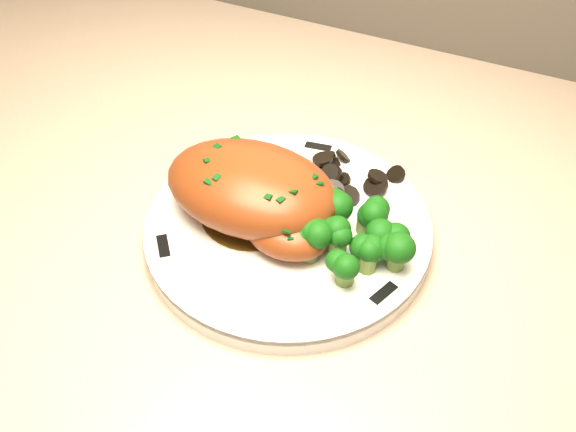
% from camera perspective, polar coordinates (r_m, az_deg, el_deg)
% --- Properties ---
extents(plate, '(0.30, 0.30, 0.02)m').
position_cam_1_polar(plate, '(0.64, 0.00, -1.17)').
color(plate, white).
rests_on(plate, counter).
extents(rim_accent_0, '(0.03, 0.01, 0.00)m').
position_cam_1_polar(rim_accent_0, '(0.71, 2.40, 5.48)').
color(rim_accent_0, black).
rests_on(rim_accent_0, plate).
extents(rim_accent_1, '(0.02, 0.03, 0.00)m').
position_cam_1_polar(rim_accent_1, '(0.62, -9.83, -2.36)').
color(rim_accent_1, black).
rests_on(rim_accent_1, plate).
extents(rim_accent_2, '(0.02, 0.03, 0.00)m').
position_cam_1_polar(rim_accent_2, '(0.59, 7.56, -6.08)').
color(rim_accent_2, black).
rests_on(rim_accent_2, plate).
extents(gravy_pool, '(0.09, 0.09, 0.00)m').
position_cam_1_polar(gravy_pool, '(0.64, -2.81, 0.24)').
color(gravy_pool, '#3F2B0B').
rests_on(gravy_pool, plate).
extents(chicken_breast, '(0.16, 0.11, 0.06)m').
position_cam_1_polar(chicken_breast, '(0.62, -2.58, 1.82)').
color(chicken_breast, brown).
rests_on(chicken_breast, plate).
extents(mushroom_pile, '(0.09, 0.07, 0.03)m').
position_cam_1_polar(mushroom_pile, '(0.67, 4.02, 2.94)').
color(mushroom_pile, black).
rests_on(mushroom_pile, plate).
extents(broccoli_florets, '(0.09, 0.08, 0.04)m').
position_cam_1_polar(broccoli_florets, '(0.60, 5.42, -1.79)').
color(broccoli_florets, olive).
rests_on(broccoli_florets, plate).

